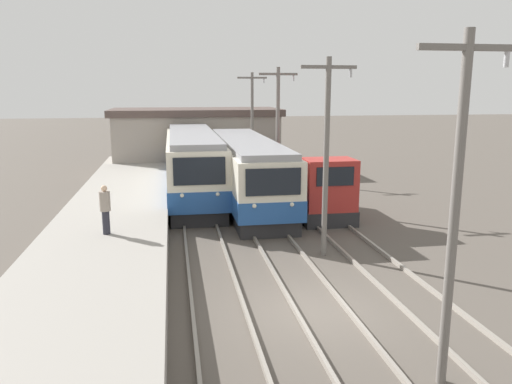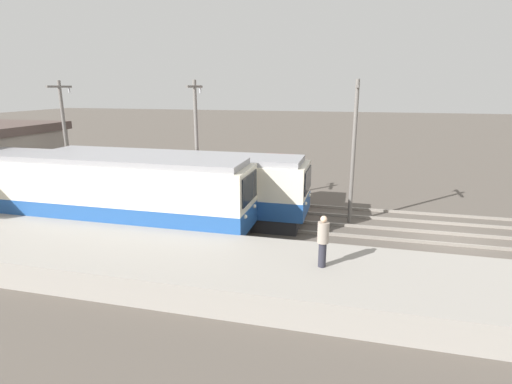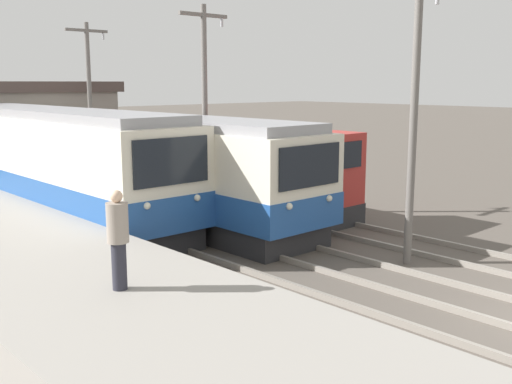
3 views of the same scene
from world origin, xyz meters
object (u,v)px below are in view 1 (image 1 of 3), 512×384
shunting_locomotive (319,192)px  catenary_mast_far (278,132)px  person_on_platform (105,208)px  commuter_train_center (247,173)px  commuter_train_left (193,167)px  catenary_mast_mid (327,151)px  catenary_mast_near (456,202)px  catenary_mast_distant (252,122)px

shunting_locomotive → catenary_mast_far: 4.03m
catenary_mast_far → person_on_platform: (-7.84, -7.56, -1.95)m
person_on_platform → commuter_train_center: bearing=53.2°
commuter_train_center → shunting_locomotive: (3.00, -3.51, -0.42)m
commuter_train_left → catenary_mast_mid: 12.24m
catenary_mast_near → person_on_platform: bearing=130.8°
commuter_train_left → person_on_platform: bearing=-108.6°
catenary_mast_distant → person_on_platform: size_ratio=4.04×
commuter_train_left → catenary_mast_distant: bearing=51.4°
catenary_mast_far → commuter_train_center: bearing=148.9°
catenary_mast_near → catenary_mast_far: bearing=90.0°
catenary_mast_near → catenary_mast_distant: bearing=90.0°
catenary_mast_near → catenary_mast_mid: (0.00, 8.33, 0.00)m
catenary_mast_far → catenary_mast_distant: 8.33m
commuter_train_center → catenary_mast_near: bearing=-85.1°
shunting_locomotive → person_on_platform: bearing=-152.0°
commuter_train_center → catenary_mast_mid: catenary_mast_mid is taller
catenary_mast_mid → shunting_locomotive: bearing=75.4°
person_on_platform → catenary_mast_mid: bearing=-5.6°
catenary_mast_far → person_on_platform: 11.06m
shunting_locomotive → commuter_train_left: bearing=136.4°
catenary_mast_distant → person_on_platform: catenary_mast_distant is taller
shunting_locomotive → catenary_mast_mid: size_ratio=0.75×
catenary_mast_mid → catenary_mast_distant: size_ratio=1.00×
commuter_train_center → catenary_mast_mid: (1.51, -9.24, 2.28)m
catenary_mast_near → catenary_mast_distant: same height
commuter_train_left → shunting_locomotive: size_ratio=2.65×
commuter_train_center → catenary_mast_far: catenary_mast_far is taller
shunting_locomotive → catenary_mast_far: bearing=119.8°
commuter_train_left → catenary_mast_mid: bearing=-69.0°
catenary_mast_mid → person_on_platform: catenary_mast_mid is taller
shunting_locomotive → catenary_mast_far: size_ratio=0.75×
commuter_train_center → person_on_platform: commuter_train_center is taller
shunting_locomotive → catenary_mast_near: bearing=-96.1°
catenary_mast_far → catenary_mast_distant: same height
catenary_mast_near → person_on_platform: catenary_mast_near is taller
commuter_train_left → catenary_mast_far: (4.31, -2.92, 2.18)m
shunting_locomotive → catenary_mast_near: catenary_mast_near is taller
catenary_mast_near → catenary_mast_mid: same height
shunting_locomotive → catenary_mast_near: size_ratio=0.75×
commuter_train_left → catenary_mast_distant: catenary_mast_distant is taller
commuter_train_center → catenary_mast_mid: 9.63m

